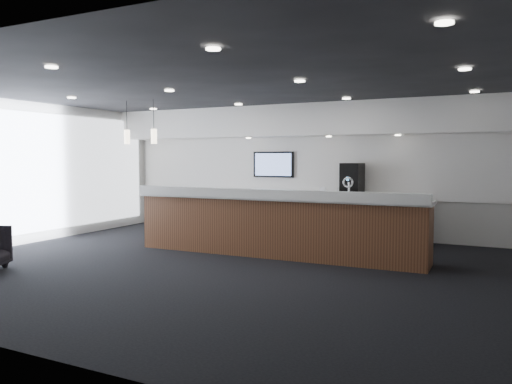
% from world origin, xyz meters
% --- Properties ---
extents(ground, '(10.00, 10.00, 0.00)m').
position_xyz_m(ground, '(0.00, 0.00, 0.00)').
color(ground, black).
rests_on(ground, ground).
extents(ceiling, '(10.00, 8.00, 0.02)m').
position_xyz_m(ceiling, '(0.00, 0.00, 3.00)').
color(ceiling, black).
rests_on(ceiling, back_wall).
extents(back_wall, '(10.00, 0.02, 3.00)m').
position_xyz_m(back_wall, '(0.00, 4.00, 1.50)').
color(back_wall, silver).
rests_on(back_wall, ground).
extents(left_wall, '(0.02, 8.00, 3.00)m').
position_xyz_m(left_wall, '(-5.00, 0.00, 1.50)').
color(left_wall, silver).
rests_on(left_wall, ground).
extents(soffit_bulkhead, '(10.00, 0.90, 0.70)m').
position_xyz_m(soffit_bulkhead, '(0.00, 3.55, 2.65)').
color(soffit_bulkhead, white).
rests_on(soffit_bulkhead, back_wall).
extents(alcove_panel, '(9.80, 0.06, 1.40)m').
position_xyz_m(alcove_panel, '(0.00, 3.97, 1.60)').
color(alcove_panel, white).
rests_on(alcove_panel, back_wall).
extents(window_blinds_wall, '(0.04, 7.36, 2.55)m').
position_xyz_m(window_blinds_wall, '(-4.96, 0.00, 1.50)').
color(window_blinds_wall, '#A9B6CB').
rests_on(window_blinds_wall, left_wall).
extents(back_credenza, '(5.06, 0.66, 0.95)m').
position_xyz_m(back_credenza, '(-0.00, 3.64, 0.48)').
color(back_credenza, '#A0A4A9').
rests_on(back_credenza, ground).
extents(wall_tv, '(1.05, 0.08, 0.62)m').
position_xyz_m(wall_tv, '(-1.00, 3.91, 1.65)').
color(wall_tv, black).
rests_on(wall_tv, back_wall).
extents(pendant_left, '(0.12, 0.12, 0.30)m').
position_xyz_m(pendant_left, '(-2.40, 0.80, 2.25)').
color(pendant_left, '#F4E1BE').
rests_on(pendant_left, ceiling).
extents(pendant_right, '(0.12, 0.12, 0.30)m').
position_xyz_m(pendant_right, '(-3.10, 0.80, 2.25)').
color(pendant_right, '#F4E1BE').
rests_on(pendant_right, ceiling).
extents(ceiling_can_lights, '(7.00, 5.00, 0.02)m').
position_xyz_m(ceiling_can_lights, '(0.00, 0.00, 2.97)').
color(ceiling_can_lights, silver).
rests_on(ceiling_can_lights, ceiling).
extents(service_counter, '(5.57, 1.02, 1.49)m').
position_xyz_m(service_counter, '(0.24, 1.29, 0.57)').
color(service_counter, '#4C2B19').
rests_on(service_counter, ground).
extents(coffee_machine, '(0.45, 0.57, 0.75)m').
position_xyz_m(coffee_machine, '(1.01, 3.67, 1.32)').
color(coffee_machine, black).
rests_on(coffee_machine, back_credenza).
extents(info_sign_left, '(0.15, 0.07, 0.22)m').
position_xyz_m(info_sign_left, '(0.38, 3.51, 1.06)').
color(info_sign_left, silver).
rests_on(info_sign_left, back_credenza).
extents(info_sign_right, '(0.16, 0.02, 0.21)m').
position_xyz_m(info_sign_right, '(0.78, 3.55, 1.05)').
color(info_sign_right, silver).
rests_on(info_sign_right, back_credenza).
extents(cup_0, '(0.11, 0.11, 0.10)m').
position_xyz_m(cup_0, '(1.64, 3.51, 1.00)').
color(cup_0, white).
rests_on(cup_0, back_credenza).
extents(cup_1, '(0.15, 0.15, 0.10)m').
position_xyz_m(cup_1, '(1.50, 3.51, 1.00)').
color(cup_1, white).
rests_on(cup_1, back_credenza).
extents(cup_2, '(0.13, 0.13, 0.10)m').
position_xyz_m(cup_2, '(1.36, 3.51, 1.00)').
color(cup_2, white).
rests_on(cup_2, back_credenza).
extents(cup_3, '(0.14, 0.14, 0.10)m').
position_xyz_m(cup_3, '(1.22, 3.51, 1.00)').
color(cup_3, white).
rests_on(cup_3, back_credenza).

